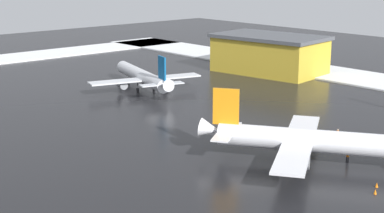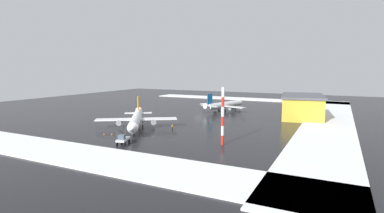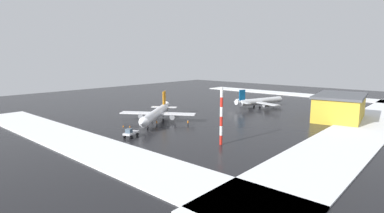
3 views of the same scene
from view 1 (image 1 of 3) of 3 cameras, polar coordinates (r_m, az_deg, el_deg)
ground_plane at (r=105.56m, az=-3.83°, el=0.04°), size 240.00×240.00×0.00m
snow_bank_far at (r=141.05m, az=12.45°, el=3.33°), size 152.00×16.00×0.32m
airplane_parked_starboard at (r=76.45m, az=11.65°, el=-3.27°), size 27.31×23.45×9.18m
airplane_parked_portside at (r=118.71m, az=-4.81°, el=2.92°), size 27.29×22.95×8.26m
ground_crew_by_nose_gear at (r=78.22m, az=14.85°, el=-4.65°), size 0.36×0.36×1.71m
ground_crew_beside_wing at (r=87.58m, az=13.95°, el=-2.61°), size 0.36×0.36×1.71m
cargo_hangar at (r=137.60m, az=7.51°, el=5.09°), size 26.78×18.20×8.80m
traffic_cone_near_nose at (r=71.29m, az=17.48°, el=-7.26°), size 0.36×0.36×0.55m
traffic_cone_mid_line at (r=69.23m, az=17.34°, el=-7.90°), size 0.36×0.36×0.55m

